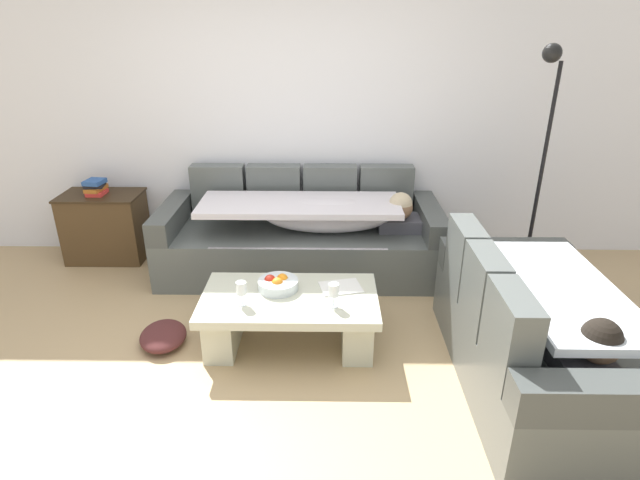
{
  "coord_description": "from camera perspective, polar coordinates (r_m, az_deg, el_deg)",
  "views": [
    {
      "loc": [
        0.41,
        -2.53,
        2.1
      ],
      "look_at": [
        0.36,
        1.04,
        0.55
      ],
      "focal_mm": 28.49,
      "sensor_mm": 36.0,
      "label": 1
    }
  ],
  "objects": [
    {
      "name": "coffee_table",
      "position": [
        3.54,
        -3.41,
        -8.27
      ],
      "size": [
        1.2,
        0.68,
        0.38
      ],
      "color": "beige",
      "rests_on": "ground_plane"
    },
    {
      "name": "book_stack_on_cabinet",
      "position": [
        5.06,
        -23.9,
        5.47
      ],
      "size": [
        0.19,
        0.23,
        0.14
      ],
      "color": "red",
      "rests_on": "side_cabinet"
    },
    {
      "name": "couch_along_wall",
      "position": [
        4.52,
        -1.66,
        0.42
      ],
      "size": [
        2.44,
        0.92,
        0.88
      ],
      "color": "#545957",
      "rests_on": "ground_plane"
    },
    {
      "name": "wine_glass_near_left",
      "position": [
        3.35,
        -8.83,
        -5.47
      ],
      "size": [
        0.07,
        0.07,
        0.17
      ],
      "color": "silver",
      "rests_on": "coffee_table"
    },
    {
      "name": "side_cabinet",
      "position": [
        5.17,
        -22.93,
        1.4
      ],
      "size": [
        0.72,
        0.44,
        0.64
      ],
      "color": "#4A341D",
      "rests_on": "ground_plane"
    },
    {
      "name": "fruit_bowl",
      "position": [
        3.54,
        -4.76,
        -4.92
      ],
      "size": [
        0.28,
        0.28,
        0.1
      ],
      "color": "silver",
      "rests_on": "coffee_table"
    },
    {
      "name": "back_wall",
      "position": [
        4.76,
        -4.25,
        14.35
      ],
      "size": [
        9.0,
        0.1,
        2.7
      ],
      "primitive_type": "cube",
      "color": "white",
      "rests_on": "ground_plane"
    },
    {
      "name": "crumpled_garment",
      "position": [
        3.79,
        -17.19,
        -10.25
      ],
      "size": [
        0.4,
        0.46,
        0.12
      ],
      "primitive_type": "ellipsoid",
      "rotation": [
        0.0,
        0.0,
        1.79
      ],
      "color": "#4C2323",
      "rests_on": "ground_plane"
    },
    {
      "name": "couch_near_window",
      "position": [
        3.41,
        23.17,
        -9.89
      ],
      "size": [
        0.92,
        1.73,
        0.88
      ],
      "rotation": [
        0.0,
        0.0,
        1.57
      ],
      "color": "#545957",
      "rests_on": "ground_plane"
    },
    {
      "name": "wine_glass_near_right",
      "position": [
        3.29,
        1.55,
        -5.73
      ],
      "size": [
        0.07,
        0.07,
        0.17
      ],
      "color": "silver",
      "rests_on": "coffee_table"
    },
    {
      "name": "open_magazine",
      "position": [
        3.56,
        2.33,
        -5.32
      ],
      "size": [
        0.32,
        0.27,
        0.01
      ],
      "primitive_type": "cube",
      "rotation": [
        0.0,
        0.0,
        0.23
      ],
      "color": "white",
      "rests_on": "coffee_table"
    },
    {
      "name": "floor_lamp",
      "position": [
        4.46,
        23.5,
        8.8
      ],
      "size": [
        0.33,
        0.31,
        1.95
      ],
      "color": "black",
      "rests_on": "ground_plane"
    },
    {
      "name": "ground_plane",
      "position": [
        3.32,
        -6.73,
        -16.01
      ],
      "size": [
        14.0,
        14.0,
        0.0
      ],
      "primitive_type": "plane",
      "color": "tan"
    }
  ]
}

